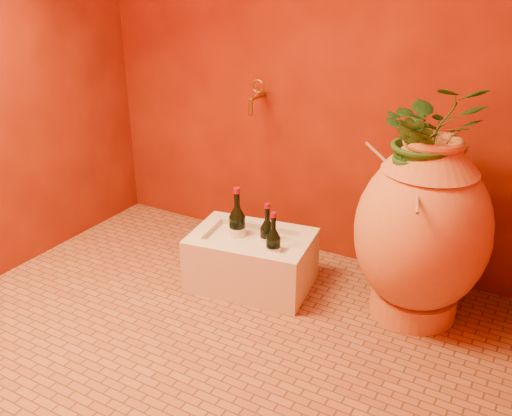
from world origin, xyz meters
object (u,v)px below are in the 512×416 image
Objects in this scene: stone_basin at (252,261)px; wine_bottle_b at (237,230)px; amphora at (422,231)px; wine_bottle_c at (267,239)px; wine_bottle_a at (273,249)px; wall_tap at (256,95)px.

stone_basin is 0.17m from wine_bottle_b.
wine_bottle_c is (-0.71, -0.12, -0.17)m from amphora.
wine_bottle_a is 1.01× the size of wine_bottle_c.
stone_basin is 3.65× the size of wall_tap.
wine_bottle_b is (-0.88, -0.14, -0.15)m from amphora.
amphora reaches higher than wine_bottle_c.
wine_bottle_b is 2.00× the size of wall_tap.
wine_bottle_a is at bearing -162.37° from amphora.
amphora is 2.43× the size of wine_bottle_b.
amphora is 0.69m from wine_bottle_a.
wine_bottle_b is at bearing -173.38° from wine_bottle_c.
wine_bottle_a is at bearing -46.02° from wine_bottle_c.
wall_tap is (-0.28, 0.38, 0.61)m from wine_bottle_c.
amphora is 1.33× the size of stone_basin.
amphora is at bearing 9.77° from wine_bottle_c.
stone_basin is (-0.78, -0.16, -0.29)m from amphora.
wine_bottle_c is at bearing 133.98° from wine_bottle_a.
wine_bottle_c is 0.77m from wall_tap.
wine_bottle_a reaches higher than wine_bottle_c.
wall_tap reaches higher than wine_bottle_c.
amphora is 1.12m from wall_tap.
amphora reaches higher than wine_bottle_a.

